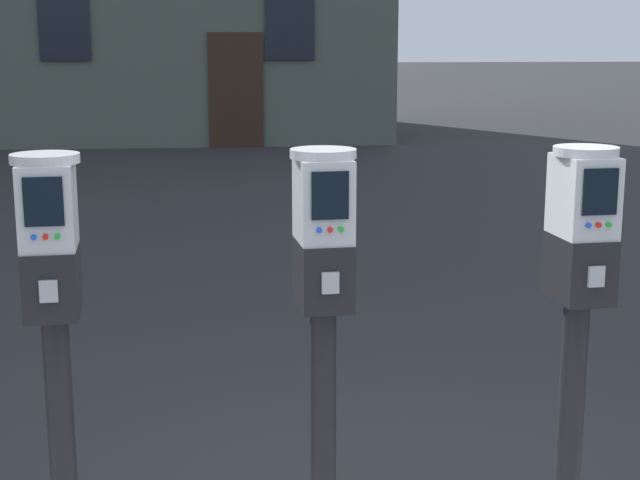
# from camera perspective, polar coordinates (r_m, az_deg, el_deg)

# --- Properties ---
(parking_meter_near_kerb) EXTENTS (0.23, 0.26, 1.48)m
(parking_meter_near_kerb) POSITION_cam_1_polar(r_m,az_deg,el_deg) (3.20, -15.66, -3.23)
(parking_meter_near_kerb) COLOR black
(parking_meter_near_kerb) RESTS_ON sidewalk_slab
(parking_meter_twin_adjacent) EXTENTS (0.23, 0.26, 1.49)m
(parking_meter_twin_adjacent) POSITION_cam_1_polar(r_m,az_deg,el_deg) (3.17, 0.19, -2.87)
(parking_meter_twin_adjacent) COLOR black
(parking_meter_twin_adjacent) RESTS_ON sidewalk_slab
(parking_meter_end_of_row) EXTENTS (0.23, 0.26, 1.49)m
(parking_meter_end_of_row) POSITION_cam_1_polar(r_m,az_deg,el_deg) (3.38, 15.19, -2.41)
(parking_meter_end_of_row) COLOR black
(parking_meter_end_of_row) RESTS_ON sidewalk_slab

